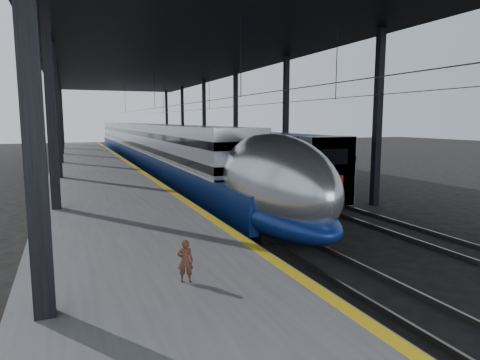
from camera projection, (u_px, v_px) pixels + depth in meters
ground at (242, 252)px, 14.44m from camera, size 160.00×160.00×0.00m
platform at (95, 174)px, 31.44m from camera, size 6.00×80.00×1.00m
yellow_strip at (134, 166)px, 32.41m from camera, size 0.30×80.00×0.01m
rails at (200, 175)px, 34.46m from camera, size 6.52×80.00×0.16m
canopy at (165, 58)px, 32.25m from camera, size 18.00×75.00×9.47m
tgv_train at (148, 146)px, 41.73m from camera, size 2.85×65.20×4.09m
second_train at (189, 145)px, 46.40m from camera, size 2.64×56.05×3.63m
child at (185, 261)px, 9.07m from camera, size 0.39×0.32×0.93m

